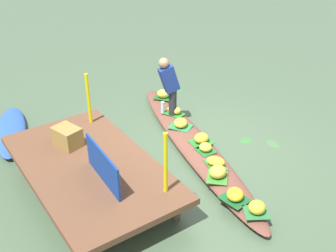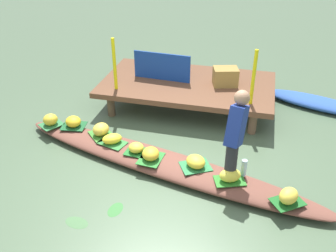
{
  "view_description": "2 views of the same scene",
  "coord_description": "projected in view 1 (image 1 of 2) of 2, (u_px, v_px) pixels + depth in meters",
  "views": [
    {
      "loc": [
        -4.93,
        3.98,
        4.09
      ],
      "look_at": [
        0.39,
        0.3,
        0.39
      ],
      "focal_mm": 43.36,
      "sensor_mm": 36.0,
      "label": 1
    },
    {
      "loc": [
        1.2,
        -4.4,
        3.43
      ],
      "look_at": [
        -0.08,
        0.69,
        0.32
      ],
      "focal_mm": 40.66,
      "sensor_mm": 36.0,
      "label": 2
    }
  ],
  "objects": [
    {
      "name": "banana_bunch_7",
      "position": [
        201.0,
        138.0,
        7.3
      ],
      "size": [
        0.31,
        0.33,
        0.17
      ],
      "primitive_type": "ellipsoid",
      "rotation": [
        0.0,
        0.0,
        4.94
      ],
      "color": "gold",
      "rests_on": "vendor_boat"
    },
    {
      "name": "leaf_mat_6",
      "position": [
        181.0,
        127.0,
        7.83
      ],
      "size": [
        0.52,
        0.49,
        0.01
      ],
      "primitive_type": "cube",
      "rotation": [
        0.0,
        0.0,
        0.52
      ],
      "color": "#2A7941",
      "rests_on": "vendor_boat"
    },
    {
      "name": "banana_bunch_6",
      "position": [
        181.0,
        123.0,
        7.79
      ],
      "size": [
        0.39,
        0.39,
        0.17
      ],
      "primitive_type": "ellipsoid",
      "rotation": [
        0.0,
        0.0,
        2.39
      ],
      "color": "yellow",
      "rests_on": "vendor_boat"
    },
    {
      "name": "leaf_mat_0",
      "position": [
        163.0,
        98.0,
        8.95
      ],
      "size": [
        0.48,
        0.45,
        0.01
      ],
      "primitive_type": "cube",
      "rotation": [
        0.0,
        0.0,
        0.62
      ],
      "color": "#1A5D21",
      "rests_on": "vendor_boat"
    },
    {
      "name": "dock_platform",
      "position": [
        90.0,
        168.0,
        6.25
      ],
      "size": [
        3.2,
        1.8,
        0.5
      ],
      "color": "brown",
      "rests_on": "ground"
    },
    {
      "name": "vendor_boat",
      "position": [
        193.0,
        144.0,
        7.47
      ],
      "size": [
        5.02,
        1.82,
        0.19
      ],
      "primitive_type": "ellipsoid",
      "rotation": [
        0.0,
        0.0,
        -0.24
      ],
      "color": "brown",
      "rests_on": "ground"
    },
    {
      "name": "banana_bunch_2",
      "position": [
        257.0,
        207.0,
        5.67
      ],
      "size": [
        0.29,
        0.3,
        0.19
      ],
      "primitive_type": "ellipsoid",
      "rotation": [
        0.0,
        0.0,
        1.3
      ],
      "color": "gold",
      "rests_on": "vendor_boat"
    },
    {
      "name": "drifting_plant_0",
      "position": [
        246.0,
        140.0,
        7.76
      ],
      "size": [
        0.21,
        0.3,
        0.01
      ],
      "primitive_type": "ellipsoid",
      "rotation": [
        0.0,
        0.0,
        1.47
      ],
      "color": "#357034",
      "rests_on": "ground"
    },
    {
      "name": "banana_bunch_0",
      "position": [
        163.0,
        94.0,
        8.9
      ],
      "size": [
        0.32,
        0.35,
        0.2
      ],
      "primitive_type": "ellipsoid",
      "rotation": [
        0.0,
        0.0,
        4.2
      ],
      "color": "yellow",
      "rests_on": "vendor_boat"
    },
    {
      "name": "moored_boat",
      "position": [
        11.0,
        131.0,
        7.89
      ],
      "size": [
        2.1,
        1.15,
        0.18
      ],
      "primitive_type": "ellipsoid",
      "rotation": [
        0.0,
        0.0,
        -0.31
      ],
      "color": "#2A51A4",
      "rests_on": "ground"
    },
    {
      "name": "banana_bunch_3",
      "position": [
        218.0,
        172.0,
        6.39
      ],
      "size": [
        0.27,
        0.3,
        0.2
      ],
      "primitive_type": "ellipsoid",
      "rotation": [
        0.0,
        0.0,
        4.64
      ],
      "color": "gold",
      "rests_on": "vendor_boat"
    },
    {
      "name": "banana_bunch_5",
      "position": [
        174.0,
        110.0,
        8.25
      ],
      "size": [
        0.35,
        0.3,
        0.18
      ],
      "primitive_type": "ellipsoid",
      "rotation": [
        0.0,
        0.0,
        0.42
      ],
      "color": "yellow",
      "rests_on": "vendor_boat"
    },
    {
      "name": "leaf_mat_8",
      "position": [
        235.0,
        199.0,
        5.97
      ],
      "size": [
        0.43,
        0.37,
        0.01
      ],
      "primitive_type": "cube",
      "rotation": [
        0.0,
        0.0,
        0.13
      ],
      "color": "#195529",
      "rests_on": "vendor_boat"
    },
    {
      "name": "railing_post_east",
      "position": [
        89.0,
        99.0,
        7.13
      ],
      "size": [
        0.06,
        0.06,
        0.94
      ],
      "primitive_type": "cylinder",
      "color": "yellow",
      "rests_on": "dock_platform"
    },
    {
      "name": "produce_crate",
      "position": [
        67.0,
        137.0,
        6.6
      ],
      "size": [
        0.51,
        0.43,
        0.33
      ],
      "primitive_type": "cube",
      "rotation": [
        0.0,
        0.0,
        0.28
      ],
      "color": "olive",
      "rests_on": "dock_platform"
    },
    {
      "name": "canal_water",
      "position": [
        193.0,
        148.0,
        7.52
      ],
      "size": [
        40.0,
        40.0,
        0.0
      ],
      "primitive_type": "plane",
      "color": "#465C42",
      "rests_on": "ground"
    },
    {
      "name": "market_banner",
      "position": [
        103.0,
        166.0,
        5.73
      ],
      "size": [
        1.1,
        0.1,
        0.52
      ],
      "primitive_type": "cube",
      "rotation": [
        0.0,
        0.0,
        -0.06
      ],
      "color": "navy",
      "rests_on": "dock_platform"
    },
    {
      "name": "banana_bunch_8",
      "position": [
        235.0,
        194.0,
        5.93
      ],
      "size": [
        0.37,
        0.37,
        0.17
      ],
      "primitive_type": "ellipsoid",
      "rotation": [
        0.0,
        0.0,
        5.51
      ],
      "color": "gold",
      "rests_on": "vendor_boat"
    },
    {
      "name": "leaf_mat_1",
      "position": [
        205.0,
        151.0,
        7.1
      ],
      "size": [
        0.34,
        0.31,
        0.01
      ],
      "primitive_type": "cube",
      "rotation": [
        0.0,
        0.0,
        3.06
      ],
      "color": "#1E6827",
      "rests_on": "vendor_boat"
    },
    {
      "name": "leaf_mat_3",
      "position": [
        217.0,
        177.0,
        6.44
      ],
      "size": [
        0.51,
        0.51,
        0.01
      ],
      "primitive_type": "cube",
      "rotation": [
        0.0,
        0.0,
        2.36
      ],
      "color": "#3A7F2C",
      "rests_on": "vendor_boat"
    },
    {
      "name": "leaf_mat_5",
      "position": [
        174.0,
        114.0,
        8.29
      ],
      "size": [
        0.47,
        0.39,
        0.01
      ],
      "primitive_type": "cube",
      "rotation": [
        0.0,
        0.0,
        0.36
      ],
      "color": "#2A7526",
      "rests_on": "vendor_boat"
    },
    {
      "name": "drifting_plant_1",
      "position": [
        177.0,
        88.0,
        9.82
      ],
      "size": [
        0.3,
        0.2,
        0.01
      ],
      "primitive_type": "ellipsoid",
      "rotation": [
        0.0,
        0.0,
        0.06
      ],
      "color": "#2A832C",
      "rests_on": "ground"
    },
    {
      "name": "banana_bunch_1",
      "position": [
        205.0,
        147.0,
        7.06
      ],
      "size": [
        0.24,
        0.23,
        0.14
      ],
      "primitive_type": "ellipsoid",
      "rotation": [
        0.0,
        0.0,
        6.22
      ],
      "color": "yellow",
      "rests_on": "vendor_boat"
    },
    {
      "name": "leaf_mat_7",
      "position": [
        201.0,
        142.0,
        7.34
      ],
      "size": [
        0.36,
        0.42,
        0.01
      ],
      "primitive_type": "cube",
      "rotation": [
        0.0,
        0.0,
        1.49
      ],
      "color": "#29752C",
      "rests_on": "vendor_boat"
    },
    {
      "name": "drifting_plant_2",
      "position": [
        273.0,
        144.0,
        7.65
      ],
      "size": [
        0.34,
        0.24,
        0.01
      ],
      "primitive_type": "ellipsoid",
      "rotation": [
        0.0,
        0.0,
        2.97
      ],
      "color": "#426A3F",
      "rests_on": "ground"
    },
    {
      "name": "vendor_person",
      "position": [
        169.0,
        83.0,
        7.89
      ],
      "size": [
        0.28,
        0.46,
        1.24
      ],
      "color": "#28282D",
      "rests_on": "vendor_boat"
    },
    {
      "name": "banana_bunch_4",
      "position": [
        216.0,
        161.0,
        6.68
      ],
      "size": [
        0.37,
        0.34,
        0.15
      ],
      "primitive_type": "ellipsoid",
      "rotation": [
        0.0,
        0.0,
        0.58
      ],
      "color": "yellow",
      "rests_on": "vendor_boat"
    },
    {
      "name": "leaf_mat_2",
      "position": [
        256.0,
        212.0,
        5.72
      ],
      "size": [
        0.44,
        0.45,
        0.01
      ],
      "primitive_type": "cube",
      "rotation": [
        0.0,
        0.0,
        1.01
      ],
      "color": "#2C703C",
      "rests_on": "vendor_boat"
    },
    {
      "name": "railing_post_west",
      "position": [
        166.0,
        163.0,
        5.42
      ],
      "size": [
        0.06,
        0.06,
        0.94
      ],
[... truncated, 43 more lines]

